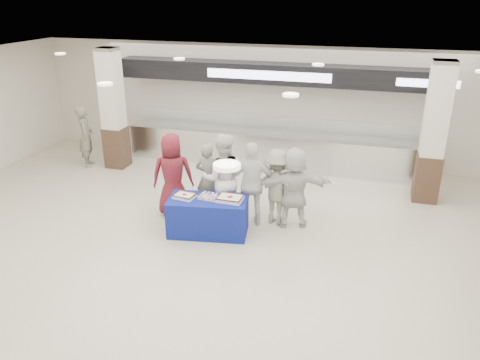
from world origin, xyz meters
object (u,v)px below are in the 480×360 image
(display_table, at_px, (208,216))
(soldier_b, at_px, (277,187))
(civilian_white, at_px, (294,188))
(chef_short, at_px, (253,184))
(civilian_maroon, at_px, (173,175))
(soldier_a, at_px, (208,178))
(sheet_cake_left, at_px, (184,196))
(sheet_cake_right, at_px, (230,198))
(chef_tall, at_px, (223,178))
(cupcake_tray, at_px, (210,197))
(soldier_bg, at_px, (86,136))

(display_table, distance_m, soldier_b, 1.54)
(civilian_white, bearing_deg, display_table, 9.44)
(chef_short, relative_size, soldier_b, 1.10)
(civilian_maroon, bearing_deg, soldier_a, -178.15)
(civilian_maroon, relative_size, civilian_white, 1.06)
(sheet_cake_left, relative_size, chef_short, 0.25)
(sheet_cake_right, xyz_separation_m, civilian_white, (1.12, 0.75, 0.05))
(sheet_cake_left, xyz_separation_m, chef_tall, (0.57, 0.71, 0.16))
(cupcake_tray, distance_m, soldier_a, 0.96)
(soldier_b, bearing_deg, chef_tall, 22.86)
(soldier_b, xyz_separation_m, soldier_bg, (-5.75, 1.92, 0.03))
(sheet_cake_left, bearing_deg, cupcake_tray, 11.94)
(chef_tall, bearing_deg, soldier_a, -54.76)
(civilian_maroon, bearing_deg, chef_short, 159.53)
(cupcake_tray, height_order, soldier_b, soldier_b)
(display_table, bearing_deg, cupcake_tray, 35.78)
(chef_tall, distance_m, soldier_b, 1.14)
(display_table, distance_m, chef_short, 1.11)
(chef_tall, bearing_deg, soldier_b, 168.78)
(cupcake_tray, bearing_deg, sheet_cake_left, -168.06)
(cupcake_tray, xyz_separation_m, chef_tall, (0.07, 0.60, 0.17))
(civilian_maroon, bearing_deg, cupcake_tray, 129.73)
(sheet_cake_right, height_order, chef_tall, chef_tall)
(chef_short, relative_size, soldier_bg, 1.06)
(soldier_bg, bearing_deg, chef_tall, -142.39)
(sheet_cake_left, bearing_deg, chef_short, 30.48)
(sheet_cake_left, relative_size, civilian_white, 0.26)
(sheet_cake_left, height_order, soldier_a, soldier_a)
(sheet_cake_right, distance_m, civilian_white, 1.35)
(civilian_maroon, xyz_separation_m, soldier_bg, (-3.51, 2.11, -0.06))
(sheet_cake_right, height_order, civilian_maroon, civilian_maroon)
(sheet_cake_right, distance_m, chef_short, 0.66)
(display_table, relative_size, civilian_maroon, 0.86)
(civilian_maroon, distance_m, soldier_b, 2.25)
(cupcake_tray, bearing_deg, soldier_bg, 149.24)
(display_table, height_order, soldier_a, soldier_a)
(chef_short, distance_m, civilian_white, 0.84)
(sheet_cake_left, height_order, civilian_white, civilian_white)
(sheet_cake_left, relative_size, cupcake_tray, 0.95)
(civilian_maroon, distance_m, soldier_bg, 4.10)
(chef_tall, distance_m, civilian_white, 1.47)
(civilian_maroon, distance_m, chef_tall, 1.12)
(display_table, distance_m, civilian_maroon, 1.31)
(chef_tall, height_order, civilian_white, chef_tall)
(civilian_white, bearing_deg, soldier_bg, -35.46)
(sheet_cake_right, relative_size, cupcake_tray, 1.06)
(sheet_cake_right, xyz_separation_m, chef_tall, (-0.34, 0.59, 0.15))
(display_table, distance_m, soldier_bg, 5.32)
(soldier_a, height_order, soldier_bg, soldier_bg)
(cupcake_tray, bearing_deg, soldier_a, 111.99)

